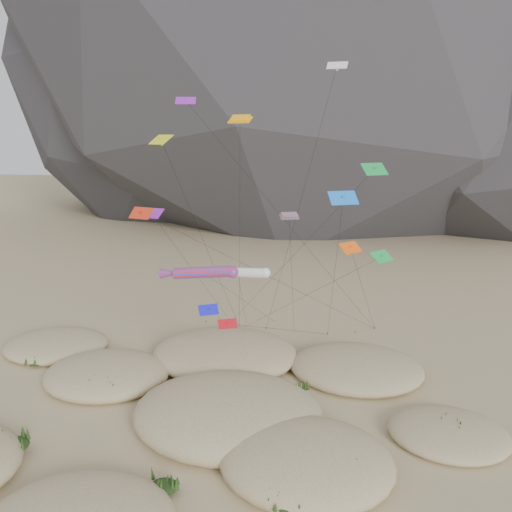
{
  "coord_description": "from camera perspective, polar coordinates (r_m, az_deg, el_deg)",
  "views": [
    {
      "loc": [
        9.25,
        -34.38,
        23.5
      ],
      "look_at": [
        2.23,
        12.0,
        12.13
      ],
      "focal_mm": 35.0,
      "sensor_mm": 36.0,
      "label": 1
    }
  ],
  "objects": [
    {
      "name": "multi_parafoil",
      "position": [
        50.14,
        3.83,
        4.37
      ],
      "size": [
        2.05,
        8.55,
        16.06
      ],
      "color": "#F44B19",
      "rests_on": "ground"
    },
    {
      "name": "kite_stakes",
      "position": [
        62.71,
        2.64,
        -8.25
      ],
      "size": [
        21.45,
        3.37,
        0.3
      ],
      "color": "#3F2D1E",
      "rests_on": "ground"
    },
    {
      "name": "orange_parafoil",
      "position": [
        52.01,
        -1.84,
        15.03
      ],
      "size": [
        2.82,
        7.56,
        25.56
      ],
      "color": "#FEA50D",
      "rests_on": "ground"
    },
    {
      "name": "ground",
      "position": [
        42.66,
        -5.72,
        -19.88
      ],
      "size": [
        500.0,
        500.0,
        0.0
      ],
      "primitive_type": "plane",
      "color": "#CCB789",
      "rests_on": "ground"
    },
    {
      "name": "delta_kites",
      "position": [
        45.84,
        0.4,
        5.4
      ],
      "size": [
        24.06,
        20.71,
        29.76
      ],
      "color": "red",
      "rests_on": "ground"
    },
    {
      "name": "rainbow_tube_kite",
      "position": [
        45.18,
        -6.38,
        -1.9
      ],
      "size": [
        8.68,
        19.34,
        12.32
      ],
      "color": "#FF1A28",
      "rests_on": "ground"
    },
    {
      "name": "white_tube_kite",
      "position": [
        47.09,
        -2.45,
        -1.88
      ],
      "size": [
        7.37,
        15.78,
        11.67
      ],
      "color": "white",
      "rests_on": "ground"
    },
    {
      "name": "dunes",
      "position": [
        45.94,
        -6.68,
        -16.2
      ],
      "size": [
        50.52,
        36.95,
        3.97
      ],
      "color": "#CCB789",
      "rests_on": "ground"
    },
    {
      "name": "dune_grass",
      "position": [
        45.25,
        -5.56,
        -16.49
      ],
      "size": [
        42.97,
        29.32,
        1.46
      ],
      "color": "black",
      "rests_on": "ground"
    }
  ]
}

